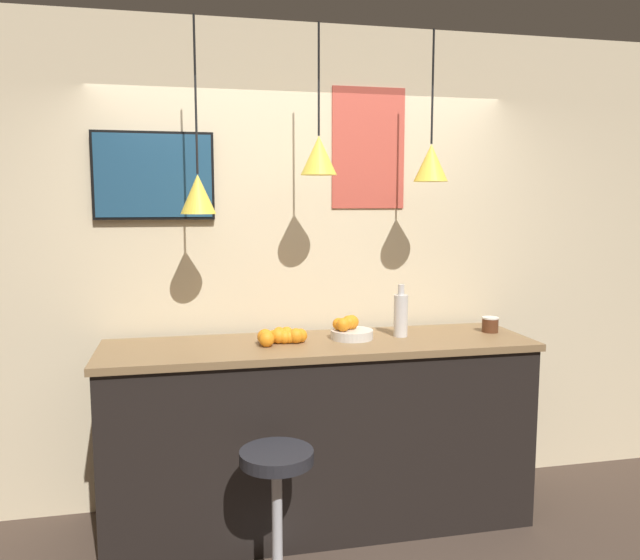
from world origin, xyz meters
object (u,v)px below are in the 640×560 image
at_px(juice_bottle, 401,314).
at_px(mounted_tv, 154,176).
at_px(spread_jar, 490,325).
at_px(bar_stool, 277,500).
at_px(fruit_bowl, 350,330).

distance_m(juice_bottle, mounted_tv, 1.63).
relative_size(juice_bottle, spread_jar, 3.10).
bearing_deg(spread_jar, mounted_tv, 170.16).
xyz_separation_m(juice_bottle, spread_jar, (0.57, 0.00, -0.08)).
distance_m(bar_stool, juice_bottle, 1.28).
bearing_deg(spread_jar, fruit_bowl, 179.89).
bearing_deg(mounted_tv, fruit_bowl, -17.38).
xyz_separation_m(juice_bottle, mounted_tv, (-1.38, 0.34, 0.80)).
xyz_separation_m(bar_stool, fruit_bowl, (0.52, 0.64, 0.66)).
relative_size(bar_stool, mounted_tv, 1.04).
distance_m(juice_bottle, spread_jar, 0.57).
bearing_deg(juice_bottle, fruit_bowl, 179.69).
xyz_separation_m(bar_stool, spread_jar, (1.39, 0.64, 0.66)).
relative_size(fruit_bowl, juice_bottle, 0.80).
bearing_deg(fruit_bowl, bar_stool, -129.19).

